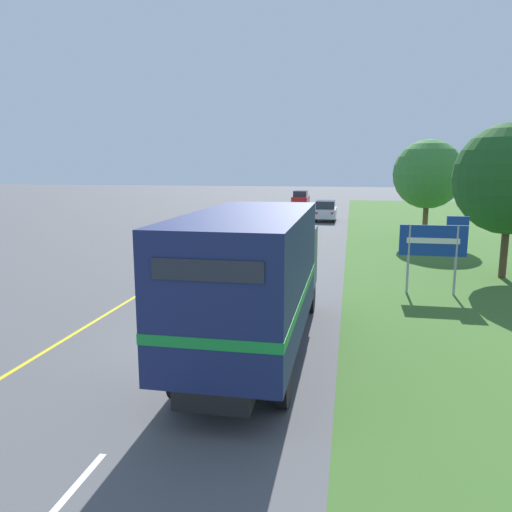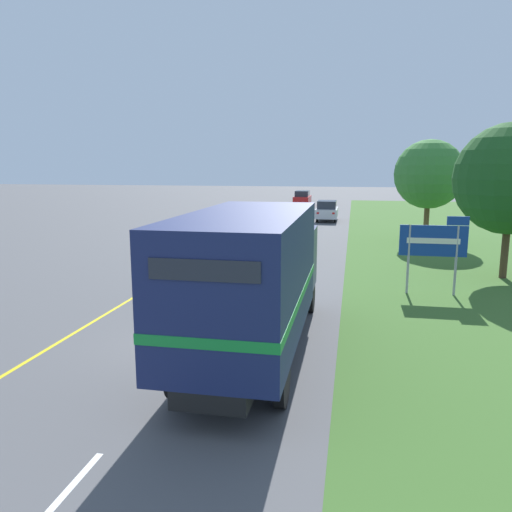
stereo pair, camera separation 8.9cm
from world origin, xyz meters
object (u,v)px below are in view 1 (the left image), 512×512
object	(u,v)px
lead_car_white	(243,236)
lead_car_silver_ahead	(326,211)
roadside_tree_mid	(428,174)
roadside_tree_near	(511,179)
lead_car_red_ahead	(301,198)
highway_sign	(434,243)
horse_trailer_truck	(255,276)

from	to	relation	value
lead_car_white	lead_car_silver_ahead	distance (m)	17.54
roadside_tree_mid	roadside_tree_near	bearing A→B (deg)	-78.85
lead_car_red_ahead	highway_sign	distance (m)	41.25
highway_sign	roadside_tree_mid	xyz separation A→B (m)	(1.48, 13.04, 2.24)
horse_trailer_truck	roadside_tree_mid	bearing A→B (deg)	71.42
horse_trailer_truck	highway_sign	world-z (taller)	horse_trailer_truck
highway_sign	roadside_tree_mid	distance (m)	13.31
lead_car_silver_ahead	lead_car_red_ahead	bearing A→B (deg)	103.01
lead_car_red_ahead	lead_car_silver_ahead	bearing A→B (deg)	-76.99
lead_car_white	horse_trailer_truck	bearing A→B (deg)	-76.65
lead_car_white	highway_sign	world-z (taller)	highway_sign
horse_trailer_truck	roadside_tree_near	world-z (taller)	roadside_tree_near
lead_car_silver_ahead	roadside_tree_near	world-z (taller)	roadside_tree_near
highway_sign	roadside_tree_near	bearing A→B (deg)	45.58
roadside_tree_near	roadside_tree_mid	bearing A→B (deg)	101.15
lead_car_white	lead_car_silver_ahead	xyz separation A→B (m)	(3.46, 17.20, -0.08)
lead_car_white	highway_sign	size ratio (longest dim) A/B	1.50
highway_sign	roadside_tree_mid	size ratio (longest dim) A/B	0.47
lead_car_silver_ahead	highway_sign	world-z (taller)	highway_sign
lead_car_white	roadside_tree_mid	world-z (taller)	roadside_tree_mid
lead_car_silver_ahead	highway_sign	xyz separation A→B (m)	(5.14, -24.03, 1.02)
lead_car_white	roadside_tree_near	size ratio (longest dim) A/B	0.68
horse_trailer_truck	lead_car_red_ahead	distance (m)	47.52
horse_trailer_truck	roadside_tree_mid	size ratio (longest dim) A/B	1.42
lead_car_silver_ahead	roadside_tree_near	bearing A→B (deg)	-67.54
horse_trailer_truck	lead_car_red_ahead	world-z (taller)	horse_trailer_truck
roadside_tree_near	roadside_tree_mid	distance (m)	9.78
lead_car_red_ahead	highway_sign	xyz separation A→B (m)	(8.89, -40.26, 1.02)
horse_trailer_truck	highway_sign	xyz separation A→B (m)	(5.30, 7.11, -0.12)
roadside_tree_near	lead_car_silver_ahead	bearing A→B (deg)	112.46
lead_car_silver_ahead	roadside_tree_near	size ratio (longest dim) A/B	0.61
lead_car_white	highway_sign	bearing A→B (deg)	-38.44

